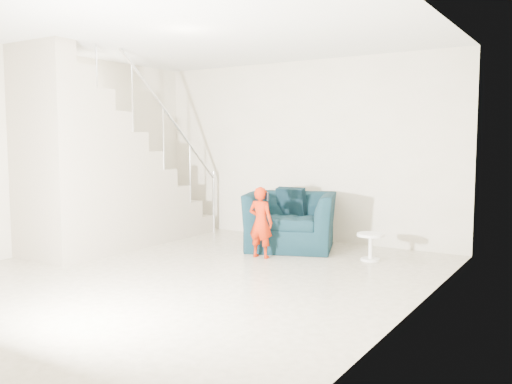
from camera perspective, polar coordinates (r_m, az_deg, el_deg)
floor at (r=6.19m, az=-7.22°, el=-8.70°), size 5.50×5.50×0.00m
ceiling at (r=6.11m, az=-7.54°, el=16.65°), size 5.50×5.50×0.00m
back_wall at (r=8.30m, az=4.87°, el=4.36°), size 5.00×0.00×5.00m
left_wall at (r=7.84m, az=-21.62°, el=3.93°), size 0.00×5.50×5.50m
right_wall at (r=4.80m, az=16.26°, el=3.33°), size 0.00×5.50×5.50m
armchair at (r=7.58m, az=3.69°, el=-3.03°), size 1.49×1.40×0.78m
toddler at (r=6.96m, az=0.50°, el=-3.20°), size 0.34×0.23×0.92m
side_table at (r=6.98m, az=11.97°, el=-5.20°), size 0.34×0.34×0.34m
staircase at (r=7.81m, az=-16.08°, el=1.13°), size 1.02×3.03×3.62m
cushion at (r=7.81m, az=3.75°, el=-1.02°), size 0.42×0.20×0.42m
throw at (r=7.86m, az=0.51°, el=-1.98°), size 0.04×0.45×0.50m
phone at (r=6.86m, az=1.27°, el=-0.47°), size 0.04×0.05×0.10m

